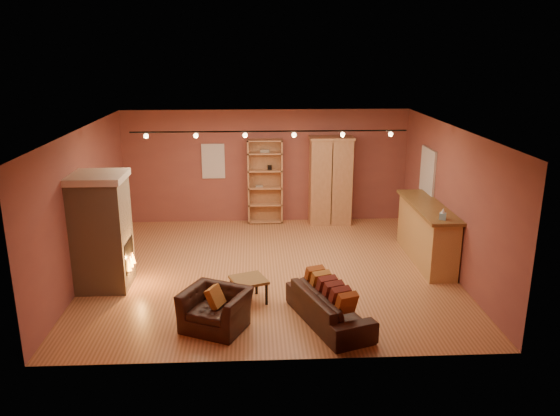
{
  "coord_description": "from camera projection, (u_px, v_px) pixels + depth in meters",
  "views": [
    {
      "loc": [
        -0.31,
        -10.01,
        4.22
      ],
      "look_at": [
        0.19,
        0.2,
        1.22
      ],
      "focal_mm": 35.0,
      "sensor_mm": 36.0,
      "label": 1
    }
  ],
  "objects": [
    {
      "name": "coffee_table",
      "position": [
        249.0,
        282.0,
        9.36
      ],
      "size": [
        0.72,
        0.72,
        0.43
      ],
      "rotation": [
        0.0,
        0.0,
        0.37
      ],
      "color": "brown",
      "rests_on": "floor"
    },
    {
      "name": "back_window",
      "position": [
        213.0,
        161.0,
        13.39
      ],
      "size": [
        0.56,
        0.04,
        0.86
      ],
      "primitive_type": "cube",
      "color": "silver",
      "rests_on": "back_wall"
    },
    {
      "name": "bookcase",
      "position": [
        265.0,
        181.0,
        13.5
      ],
      "size": [
        0.86,
        0.33,
        2.1
      ],
      "color": "tan",
      "rests_on": "floor"
    },
    {
      "name": "ceiling",
      "position": [
        270.0,
        129.0,
        10.01
      ],
      "size": [
        7.0,
        7.0,
        0.0
      ],
      "primitive_type": "plane",
      "rotation": [
        3.14,
        0.0,
        0.0
      ],
      "color": "brown",
      "rests_on": "back_wall"
    },
    {
      "name": "armchair",
      "position": [
        215.0,
        303.0,
        8.45
      ],
      "size": [
        1.14,
        0.98,
        0.84
      ],
      "rotation": [
        0.0,
        0.0,
        -0.44
      ],
      "color": "black",
      "rests_on": "floor"
    },
    {
      "name": "fireplace",
      "position": [
        102.0,
        231.0,
        9.78
      ],
      "size": [
        1.01,
        0.98,
        2.12
      ],
      "color": "tan",
      "rests_on": "floor"
    },
    {
      "name": "right_window",
      "position": [
        428.0,
        171.0,
        11.83
      ],
      "size": [
        0.05,
        0.9,
        1.0
      ],
      "primitive_type": "cube",
      "color": "silver",
      "rests_on": "right_wall"
    },
    {
      "name": "loveseat",
      "position": [
        329.0,
        300.0,
        8.63
      ],
      "size": [
        1.12,
        1.91,
        0.77
      ],
      "rotation": [
        0.0,
        0.0,
        1.91
      ],
      "color": "black",
      "rests_on": "floor"
    },
    {
      "name": "bar_counter",
      "position": [
        427.0,
        232.0,
        11.12
      ],
      "size": [
        0.66,
        2.49,
        1.19
      ],
      "color": "tan",
      "rests_on": "floor"
    },
    {
      "name": "floor",
      "position": [
        271.0,
        270.0,
        10.79
      ],
      "size": [
        7.0,
        7.0,
        0.0
      ],
      "primitive_type": "plane",
      "color": "#A16239",
      "rests_on": "ground"
    },
    {
      "name": "back_wall",
      "position": [
        266.0,
        166.0,
        13.51
      ],
      "size": [
        7.0,
        0.02,
        2.8
      ],
      "primitive_type": "cube",
      "color": "brown",
      "rests_on": "floor"
    },
    {
      "name": "left_wall",
      "position": [
        84.0,
        204.0,
        10.23
      ],
      "size": [
        0.02,
        6.5,
        2.8
      ],
      "primitive_type": "cube",
      "color": "brown",
      "rests_on": "floor"
    },
    {
      "name": "right_wall",
      "position": [
        451.0,
        199.0,
        10.56
      ],
      "size": [
        0.02,
        6.5,
        2.8
      ],
      "primitive_type": "cube",
      "color": "brown",
      "rests_on": "floor"
    },
    {
      "name": "track_rail",
      "position": [
        270.0,
        133.0,
        10.23
      ],
      "size": [
        5.2,
        0.09,
        0.13
      ],
      "color": "black",
      "rests_on": "ceiling"
    },
    {
      "name": "armoire",
      "position": [
        330.0,
        180.0,
        13.41
      ],
      "size": [
        1.07,
        0.61,
        2.17
      ],
      "color": "tan",
      "rests_on": "floor"
    },
    {
      "name": "tissue_box",
      "position": [
        443.0,
        215.0,
        10.0
      ],
      "size": [
        0.17,
        0.17,
        0.23
      ],
      "rotation": [
        0.0,
        0.0,
        -0.38
      ],
      "color": "#85BED4",
      "rests_on": "bar_counter"
    }
  ]
}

